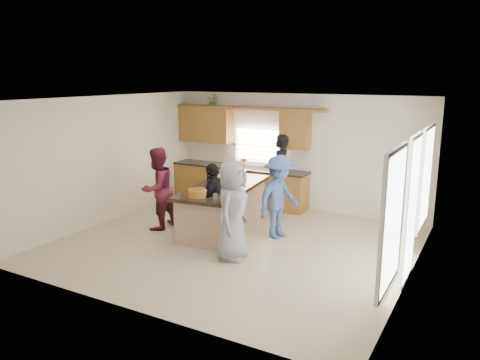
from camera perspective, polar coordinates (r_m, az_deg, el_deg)
The scene contains 18 objects.
floor at distance 9.24m, azimuth -0.62°, elevation -7.77°, with size 6.50×6.50×0.00m, color #C4B491.
room_shell at distance 8.76m, azimuth -0.65°, elevation 3.96°, with size 6.52×6.02×2.81m.
back_cabinetry at distance 11.99m, azimuth -0.25°, elevation 1.52°, with size 4.08×0.66×2.46m.
right_wall_glazing at distance 7.70m, azimuth 20.15°, elevation -2.30°, with size 0.06×4.00×2.25m.
island at distance 9.98m, azimuth -2.01°, elevation -3.49°, with size 1.49×2.82×0.95m.
platter_front at distance 9.59m, azimuth -1.98°, elevation -0.92°, with size 0.38×0.38×0.15m.
platter_mid at distance 10.13m, azimuth -1.20°, elevation -0.18°, with size 0.41×0.41×0.17m.
platter_back at distance 10.60m, azimuth -1.96°, elevation 0.39°, with size 0.35×0.35×0.14m.
salad_bowl at distance 8.98m, azimuth -5.18°, elevation -1.54°, with size 0.37×0.37×0.15m.
clear_cup at distance 8.80m, azimuth -3.04°, elevation -1.99°, with size 0.08×0.08×0.11m, color white.
plate_stack at distance 10.63m, azimuth -0.58°, elevation 0.43°, with size 0.21×0.21×0.05m, color #9E7BB3.
flower_vase at distance 10.71m, azimuth 0.47°, elevation 1.55°, with size 0.14×0.14×0.42m.
potted_plant at distance 12.25m, azimuth -3.24°, elevation 9.61°, with size 0.32×0.28×0.36m, color #3D7A30.
woman_left_back at distance 11.33m, azimuth 4.86°, elevation 0.90°, with size 0.68×0.44×1.85m, color black.
woman_left_mid at distance 10.06m, azimuth -10.03°, elevation -1.04°, with size 0.85×0.66×1.76m, color maroon.
woman_left_front at distance 9.27m, azimuth -3.29°, elevation -2.67°, with size 0.91×0.38×1.56m, color black.
woman_right_back at distance 9.38m, azimuth 4.77°, elevation -2.08°, with size 1.09×0.63×1.69m, color #3C5484.
woman_right_front at distance 8.27m, azimuth -0.97°, elevation -3.74°, with size 0.87×0.57×1.79m, color gray.
Camera 1 is at (4.30, -7.52, 3.23)m, focal length 35.00 mm.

